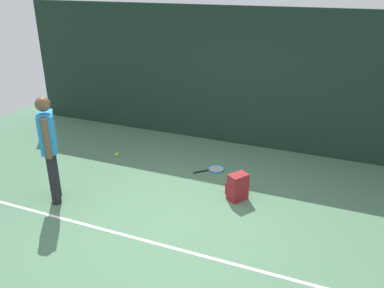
{
  "coord_description": "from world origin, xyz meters",
  "views": [
    {
      "loc": [
        2.04,
        -4.57,
        3.31
      ],
      "look_at": [
        0.0,
        0.4,
        1.0
      ],
      "focal_mm": 36.94,
      "sensor_mm": 36.0,
      "label": 1
    }
  ],
  "objects_px": {
    "tennis_racket": "(215,169)",
    "tennis_ball_near_player": "(117,154)",
    "tennis_player": "(49,144)",
    "backpack": "(237,187)"
  },
  "relations": [
    {
      "from": "tennis_racket",
      "to": "tennis_ball_near_player",
      "type": "xyz_separation_m",
      "value": [
        -1.99,
        -0.17,
        0.02
      ]
    },
    {
      "from": "tennis_player",
      "to": "tennis_ball_near_player",
      "type": "xyz_separation_m",
      "value": [
        -0.0,
        1.77,
        -0.93
      ]
    },
    {
      "from": "backpack",
      "to": "tennis_player",
      "type": "bearing_deg",
      "value": -34.1
    },
    {
      "from": "tennis_player",
      "to": "tennis_ball_near_player",
      "type": "height_order",
      "value": "tennis_player"
    },
    {
      "from": "tennis_player",
      "to": "backpack",
      "type": "height_order",
      "value": "tennis_player"
    },
    {
      "from": "tennis_player",
      "to": "tennis_racket",
      "type": "height_order",
      "value": "tennis_player"
    },
    {
      "from": "backpack",
      "to": "tennis_ball_near_player",
      "type": "bearing_deg",
      "value": -70.76
    },
    {
      "from": "backpack",
      "to": "tennis_ball_near_player",
      "type": "xyz_separation_m",
      "value": [
        -2.66,
        0.66,
        -0.18
      ]
    },
    {
      "from": "tennis_racket",
      "to": "backpack",
      "type": "relative_size",
      "value": 1.29
    },
    {
      "from": "tennis_racket",
      "to": "backpack",
      "type": "bearing_deg",
      "value": -94.9
    }
  ]
}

